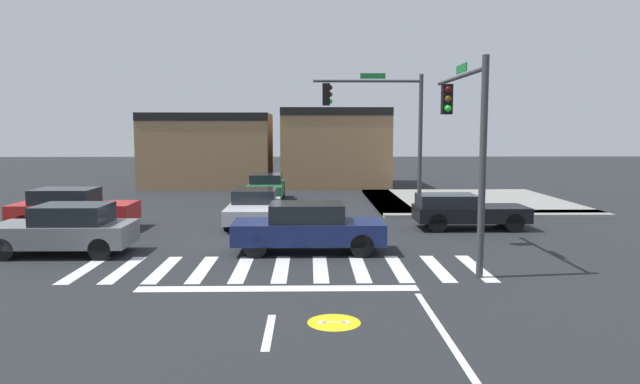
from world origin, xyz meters
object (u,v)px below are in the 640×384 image
object	(u,v)px
car_gray	(66,229)
car_black	(464,211)
car_red	(72,209)
car_green	(266,187)
traffic_signal_northeast	(381,117)
car_navy	(308,227)
traffic_signal_southeast	(465,123)
car_silver	(254,207)

from	to	relation	value
car_gray	car_black	bearing A→B (deg)	-162.14
car_black	car_red	distance (m)	15.02
car_green	car_gray	xyz separation A→B (m)	(-5.14, -13.17, 0.04)
car_black	car_green	distance (m)	12.10
traffic_signal_northeast	car_navy	size ratio (longest dim) A/B	1.34
car_navy	car_black	bearing A→B (deg)	-145.35
car_green	car_black	bearing A→B (deg)	42.92
traffic_signal_southeast	car_silver	xyz separation A→B (m)	(-6.63, 6.97, -3.31)
traffic_signal_northeast	car_black	xyz separation A→B (m)	(2.80, -3.64, -3.62)
traffic_signal_southeast	car_black	xyz separation A→B (m)	(1.55, 5.50, -3.28)
car_black	car_gray	bearing A→B (deg)	-162.14
car_silver	car_gray	size ratio (longest dim) A/B	1.16
traffic_signal_southeast	car_green	xyz separation A→B (m)	(-6.69, 14.36, -3.25)
car_red	car_navy	distance (m)	10.04
car_gray	car_silver	bearing A→B (deg)	-131.95
car_red	car_navy	xyz separation A→B (m)	(9.03, -4.39, -0.01)
car_silver	car_red	world-z (taller)	car_red
car_navy	traffic_signal_southeast	bearing A→B (deg)	162.97
car_black	car_green	size ratio (longest dim) A/B	0.90
traffic_signal_southeast	car_silver	world-z (taller)	traffic_signal_southeast
traffic_signal_southeast	traffic_signal_northeast	xyz separation A→B (m)	(-1.25, 9.14, 0.34)
car_silver	car_green	bearing A→B (deg)	-179.55
car_navy	car_gray	bearing A→B (deg)	1.35
traffic_signal_northeast	car_silver	size ratio (longest dim) A/B	1.31
car_red	traffic_signal_southeast	bearing A→B (deg)	-23.14
car_black	car_navy	size ratio (longest dim) A/B	0.91
car_black	car_silver	bearing A→B (deg)	169.80
car_black	car_silver	xyz separation A→B (m)	(-8.18, 1.47, -0.03)
car_red	car_silver	bearing A→B (deg)	10.10
traffic_signal_northeast	car_silver	bearing A→B (deg)	21.92
car_red	car_green	distance (m)	10.95
traffic_signal_southeast	traffic_signal_northeast	distance (m)	9.23
car_red	car_black	bearing A→B (deg)	-0.97
car_red	traffic_signal_northeast	bearing A→B (deg)	15.48
traffic_signal_southeast	car_red	distance (m)	14.98
traffic_signal_northeast	car_green	size ratio (longest dim) A/B	1.33
car_red	car_gray	distance (m)	4.85
traffic_signal_southeast	car_navy	xyz separation A→B (m)	(-4.43, 1.36, -3.20)
traffic_signal_southeast	car_black	size ratio (longest dim) A/B	1.34
car_green	car_gray	distance (m)	14.14
traffic_signal_northeast	car_green	bearing A→B (deg)	-43.83
car_silver	car_navy	size ratio (longest dim) A/B	1.02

